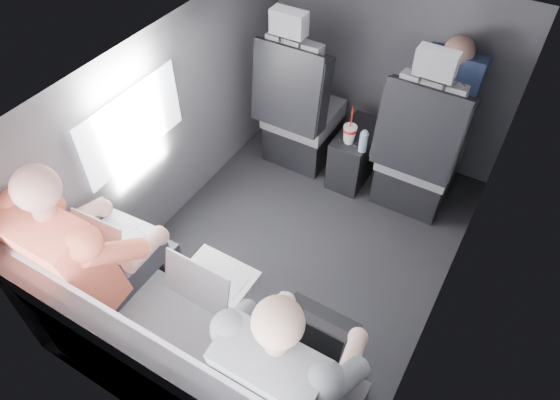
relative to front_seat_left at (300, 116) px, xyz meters
The scene contains 20 objects.
floor 1.03m from the front_seat_left, 61.81° to the right, with size 2.60×2.60×0.00m, color black.
ceiling 1.34m from the front_seat_left, 61.81° to the right, with size 2.60×2.60×0.00m, color #B2B2AD.
panel_left 0.99m from the front_seat_left, 118.19° to the right, with size 0.02×2.60×1.35m, color #56565B.
panel_right 1.61m from the front_seat_left, 31.88° to the right, with size 0.02×2.60×1.35m, color #56565B.
panel_front 0.70m from the front_seat_left, 45.65° to the left, with size 1.80×0.02×1.35m, color #56565B.
panel_back 2.20m from the front_seat_left, 78.12° to the right, with size 1.80×0.02×1.35m, color #56565B.
side_window 1.32m from the front_seat_left, 110.67° to the right, with size 0.02×0.75×0.42m, color white.
seatbelt 1.00m from the front_seat_left, 10.68° to the right, with size 0.05×0.01×0.65m, color black.
front_seat_left is the anchor object (origin of this frame).
front_seat_right 0.90m from the front_seat_left, ahead, with size 0.52×0.58×1.26m.
center_console 0.49m from the front_seat_left, ahead, with size 0.24×0.48×0.41m.
rear_bench 1.96m from the front_seat_left, 76.69° to the right, with size 1.60×0.57×0.92m.
soda_cup 0.45m from the front_seat_left, 11.60° to the right, with size 0.09×0.09×0.28m.
water_bottle 0.57m from the front_seat_left, 12.92° to the right, with size 0.06×0.06×0.16m.
laptop_white 1.67m from the front_seat_left, 96.37° to the right, with size 0.32×0.30×0.23m.
laptop_silver 1.68m from the front_seat_left, 75.88° to the right, with size 0.35×0.31×0.25m.
laptop_black 1.90m from the front_seat_left, 59.76° to the right, with size 0.35×0.31×0.25m.
passenger_rear_left 1.83m from the front_seat_left, 94.97° to the right, with size 0.55×0.66×1.30m.
passenger_rear_right 2.06m from the front_seat_left, 62.23° to the right, with size 0.51×0.63×1.23m.
passenger_front_right 1.02m from the front_seat_left, 15.55° to the left, with size 0.37×0.37×0.71m.
Camera 1 is at (0.93, -1.79, 2.58)m, focal length 32.00 mm.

